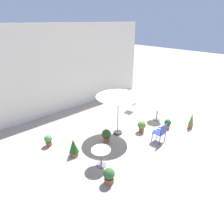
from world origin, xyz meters
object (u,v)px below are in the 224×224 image
(patio_umbrella_0, at_px, (118,93))
(cafe_table_1, at_px, (157,111))
(patio_chair_1, at_px, (132,103))
(potted_plant_0, at_px, (48,140))
(cafe_table_0, at_px, (101,154))
(potted_plant_2, at_px, (74,147))
(potted_plant_5, at_px, (167,124))
(potted_plant_3, at_px, (142,126))
(potted_plant_1, at_px, (191,121))
(patio_chair_0, at_px, (161,132))
(potted_plant_4, at_px, (106,135))
(potted_plant_6, at_px, (109,175))

(patio_umbrella_0, height_order, cafe_table_1, patio_umbrella_0)
(patio_chair_1, height_order, potted_plant_0, patio_chair_1)
(patio_umbrella_0, xyz_separation_m, cafe_table_0, (-2.15, -1.29, -1.62))
(potted_plant_2, height_order, potted_plant_5, potted_plant_2)
(patio_umbrella_0, distance_m, potted_plant_3, 2.19)
(cafe_table_1, bearing_deg, potted_plant_1, -73.30)
(patio_chair_1, bearing_deg, patio_umbrella_0, -152.75)
(patio_chair_1, height_order, potted_plant_1, patio_chair_1)
(potted_plant_0, bearing_deg, potted_plant_3, -27.22)
(cafe_table_1, distance_m, potted_plant_2, 5.30)
(cafe_table_0, distance_m, potted_plant_0, 2.83)
(patio_umbrella_0, xyz_separation_m, patio_chair_1, (2.52, 1.30, -1.63))
(cafe_table_1, relative_size, patio_chair_1, 0.83)
(potted_plant_0, relative_size, potted_plant_2, 0.67)
(patio_umbrella_0, height_order, patio_chair_1, patio_umbrella_0)
(cafe_table_1, bearing_deg, patio_chair_0, -140.45)
(cafe_table_0, relative_size, potted_plant_0, 1.44)
(patio_chair_0, height_order, potted_plant_3, patio_chair_0)
(cafe_table_1, height_order, potted_plant_4, cafe_table_1)
(cafe_table_1, bearing_deg, potted_plant_5, -111.72)
(potted_plant_0, distance_m, potted_plant_6, 3.59)
(cafe_table_1, height_order, potted_plant_5, cafe_table_1)
(potted_plant_2, bearing_deg, cafe_table_0, -70.92)
(cafe_table_0, distance_m, patio_chair_1, 5.35)
(patio_chair_0, bearing_deg, patio_chair_1, 63.73)
(potted_plant_0, height_order, potted_plant_5, potted_plant_0)
(potted_plant_3, bearing_deg, patio_umbrella_0, 144.90)
(potted_plant_0, height_order, potted_plant_1, potted_plant_1)
(cafe_table_0, relative_size, patio_chair_1, 0.82)
(patio_chair_0, height_order, potted_plant_1, patio_chair_0)
(patio_chair_0, xyz_separation_m, patio_chair_1, (1.57, 3.18, -0.02))
(cafe_table_0, xyz_separation_m, potted_plant_2, (-0.44, 1.27, -0.12))
(patio_umbrella_0, xyz_separation_m, potted_plant_0, (-3.06, 1.38, -1.86))
(cafe_table_0, height_order, potted_plant_6, cafe_table_0)
(potted_plant_3, bearing_deg, potted_plant_4, 164.00)
(cafe_table_0, height_order, cafe_table_1, cafe_table_1)
(patio_umbrella_0, distance_m, potted_plant_2, 3.12)
(patio_chair_1, distance_m, potted_plant_6, 6.13)
(potted_plant_3, distance_m, potted_plant_5, 1.47)
(patio_umbrella_0, bearing_deg, potted_plant_6, -139.41)
(patio_chair_1, bearing_deg, patio_chair_0, -116.27)
(cafe_table_0, xyz_separation_m, potted_plant_5, (4.46, -0.11, -0.26))
(cafe_table_0, xyz_separation_m, potted_plant_6, (-0.38, -0.88, -0.21))
(potted_plant_2, height_order, potted_plant_3, potted_plant_2)
(patio_umbrella_0, bearing_deg, patio_chair_1, 27.25)
(patio_chair_1, height_order, potted_plant_2, patio_chair_1)
(cafe_table_0, bearing_deg, potted_plant_5, -1.42)
(potted_plant_0, distance_m, potted_plant_4, 2.65)
(patio_chair_1, distance_m, potted_plant_0, 5.58)
(potted_plant_4, bearing_deg, cafe_table_0, -138.05)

